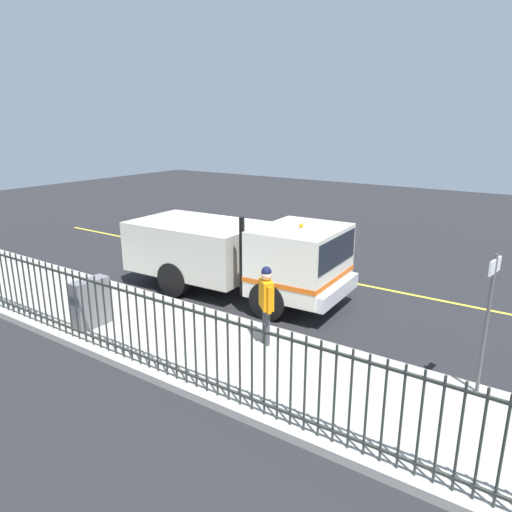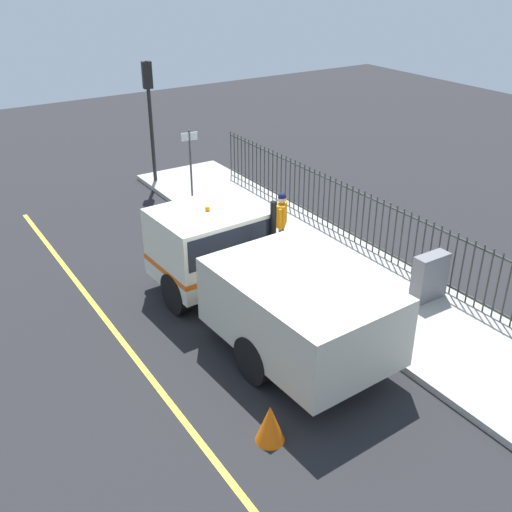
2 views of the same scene
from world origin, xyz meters
TOP-DOWN VIEW (x-y plane):
  - ground_plane at (0.00, 0.00)m, footprint 49.57×49.57m
  - sidewalk_slab at (3.09, 0.00)m, footprint 3.11×22.53m
  - lane_marking at (-2.64, 0.00)m, footprint 0.12×20.28m
  - work_truck at (-0.02, 1.23)m, footprint 2.66×6.37m
  - worker_standing at (2.35, 3.51)m, footprint 0.48×0.49m
  - iron_fence at (4.44, -0.00)m, footprint 0.04×19.19m
  - traffic_light_near at (1.89, 10.44)m, footprint 0.33×0.25m
  - utility_cabinet at (3.84, -0.22)m, footprint 0.85×0.35m
  - traffic_cone at (-1.64, -1.87)m, footprint 0.50×0.50m
  - street_sign at (1.82, 7.51)m, footprint 0.50×0.10m

SIDE VIEW (x-z plane):
  - ground_plane at x=0.00m, z-range 0.00..0.00m
  - lane_marking at x=-2.64m, z-range 0.00..0.01m
  - sidewalk_slab at x=3.09m, z-range 0.00..0.15m
  - traffic_cone at x=-1.64m, z-range 0.00..0.72m
  - utility_cabinet at x=3.84m, z-range 0.15..1.25m
  - iron_fence at x=4.44m, z-range 0.16..1.70m
  - worker_standing at x=2.35m, z-range 0.34..2.02m
  - work_truck at x=-0.02m, z-range 0.02..2.45m
  - street_sign at x=1.82m, z-range 0.44..2.90m
  - traffic_light_near at x=1.89m, z-range 0.98..4.97m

